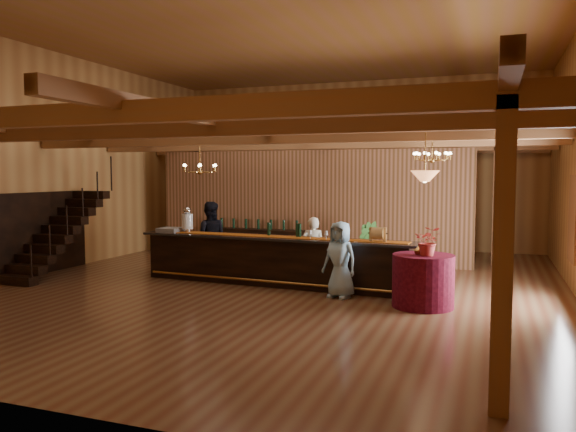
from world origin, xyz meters
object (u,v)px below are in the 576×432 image
(tasting_bar, at_px, (273,260))
(bartender, at_px, (313,249))
(round_table, at_px, (423,281))
(pendant_lamp, at_px, (425,176))
(guest, at_px, (340,260))
(backbar_shelf, at_px, (252,244))
(floor_plant, at_px, (364,246))
(chandelier_left, at_px, (200,168))
(chandelier_right, at_px, (432,156))
(staff_second, at_px, (210,237))
(raffle_drum, at_px, (378,233))
(beverage_dispenser, at_px, (187,220))

(tasting_bar, height_order, bartender, bartender)
(round_table, distance_m, pendant_lamp, 1.92)
(tasting_bar, height_order, guest, guest)
(round_table, bearing_deg, tasting_bar, 163.45)
(backbar_shelf, bearing_deg, pendant_lamp, -34.82)
(floor_plant, bearing_deg, chandelier_left, -139.08)
(bartender, bearing_deg, floor_plant, -126.33)
(bartender, bearing_deg, backbar_shelf, -55.69)
(tasting_bar, relative_size, chandelier_left, 8.03)
(chandelier_right, xyz_separation_m, floor_plant, (-1.73, 1.13, -2.19))
(backbar_shelf, relative_size, guest, 2.06)
(tasting_bar, distance_m, floor_plant, 2.82)
(guest, bearing_deg, tasting_bar, 174.67)
(tasting_bar, distance_m, guest, 1.88)
(pendant_lamp, bearing_deg, tasting_bar, 163.45)
(bartender, height_order, floor_plant, bartender)
(chandelier_right, xyz_separation_m, pendant_lamp, (0.10, -2.25, -0.43))
(bartender, bearing_deg, round_table, 136.57)
(staff_second, bearing_deg, round_table, 138.57)
(staff_second, distance_m, floor_plant, 3.86)
(bartender, xyz_separation_m, floor_plant, (0.80, 1.71, -0.10))
(raffle_drum, xyz_separation_m, backbar_shelf, (-4.29, 3.47, -0.80))
(tasting_bar, distance_m, chandelier_left, 2.62)
(raffle_drum, xyz_separation_m, chandelier_right, (0.90, 1.44, 1.59))
(guest, bearing_deg, raffle_drum, 59.83)
(round_table, bearing_deg, bartender, 147.71)
(round_table, bearing_deg, guest, 171.42)
(beverage_dispenser, distance_m, guest, 4.11)
(raffle_drum, bearing_deg, round_table, -38.91)
(round_table, xyz_separation_m, guest, (-1.63, 0.25, 0.27))
(chandelier_right, distance_m, floor_plant, 3.01)
(beverage_dispenser, distance_m, floor_plant, 4.42)
(beverage_dispenser, bearing_deg, floor_plant, 30.29)
(round_table, height_order, chandelier_left, chandelier_left)
(beverage_dispenser, xyz_separation_m, round_table, (5.59, -1.18, -0.87))
(tasting_bar, xyz_separation_m, guest, (1.71, -0.75, 0.22))
(bartender, bearing_deg, beverage_dispenser, -1.78)
(beverage_dispenser, height_order, backbar_shelf, beverage_dispenser)
(pendant_lamp, bearing_deg, chandelier_left, 172.38)
(backbar_shelf, xyz_separation_m, guest, (3.66, -4.03, 0.32))
(backbar_shelf, distance_m, bartender, 3.74)
(tasting_bar, distance_m, pendant_lamp, 3.96)
(raffle_drum, xyz_separation_m, round_table, (1.00, -0.81, -0.76))
(raffle_drum, relative_size, round_table, 0.30)
(beverage_dispenser, distance_m, pendant_lamp, 5.81)
(raffle_drum, height_order, bartender, bartender)
(raffle_drum, bearing_deg, beverage_dispenser, 175.39)
(round_table, bearing_deg, staff_second, 161.03)
(tasting_bar, height_order, chandelier_right, chandelier_right)
(raffle_drum, distance_m, chandelier_left, 4.18)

